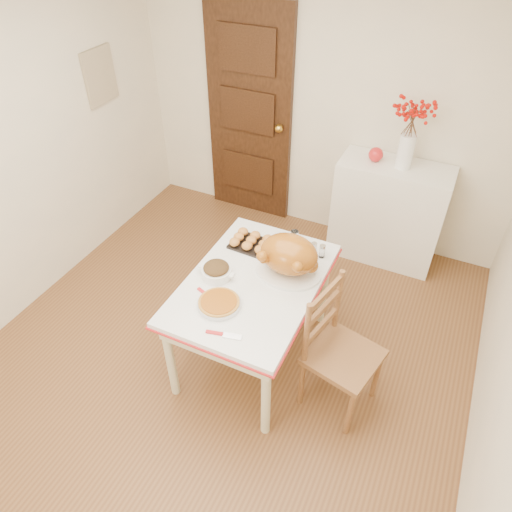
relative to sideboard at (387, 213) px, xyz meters
The scene contains 17 objects.
floor 1.99m from the sideboard, 113.24° to the right, with size 3.50×4.00×0.00m, color brown.
wall_back 1.11m from the sideboard, 163.94° to the left, with size 3.50×0.00×2.50m, color beige.
door_back 1.58m from the sideboard, behind, with size 0.85×0.06×2.06m, color black.
photo_board 2.76m from the sideboard, 166.91° to the right, with size 0.03×0.35×0.45m, color #CBB885.
sideboard is the anchor object (origin of this frame).
kitchen_table 1.70m from the sideboard, 109.85° to the right, with size 0.86×1.25×0.75m, color white, non-canonical shape.
chair_oak 1.71m from the sideboard, 85.92° to the right, with size 0.43×0.43×0.96m, color brown, non-canonical shape.
berry_vase 0.77m from the sideboard, ahead, with size 0.30×0.30×0.59m, color white, non-canonical shape.
apple 0.57m from the sideboard, behind, with size 0.12×0.12×0.12m, color red.
turkey_platter 1.53m from the sideboard, 105.66° to the right, with size 0.46×0.37×0.29m, color #A5520D, non-canonical shape.
pumpkin_pie 2.03m from the sideboard, 109.48° to the right, with size 0.27×0.27×0.06m, color #94490E.
stuffing_dish 1.87m from the sideboard, 116.28° to the right, with size 0.26×0.20×0.10m, color #4C321A, non-canonical shape.
rolls_tray 1.50m from the sideboard, 120.78° to the right, with size 0.29×0.23×0.08m, color #CB7735, non-canonical shape.
pie_server 2.17m from the sideboard, 104.20° to the right, with size 0.22×0.06×0.01m, color silver, non-canonical shape.
carving_knife 2.02m from the sideboard, 111.81° to the right, with size 0.26×0.06×0.01m, color silver, non-canonical shape.
drinking_glass 1.23m from the sideboard, 113.91° to the right, with size 0.06×0.06×0.10m, color white.
shaker_pair 1.23m from the sideboard, 103.41° to the right, with size 0.10×0.04×0.10m, color white, non-canonical shape.
Camera 1 is at (1.20, -1.89, 2.89)m, focal length 33.23 mm.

